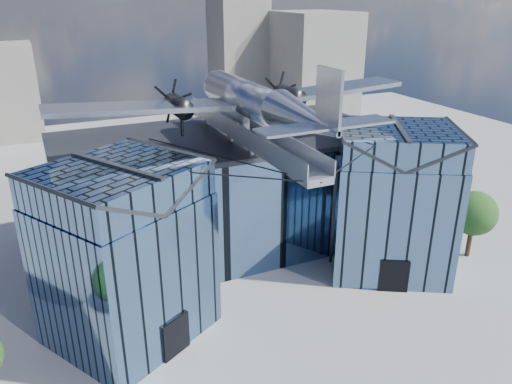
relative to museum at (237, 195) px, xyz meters
name	(u,v)px	position (x,y,z in m)	size (l,w,h in m)	color
ground_plane	(267,287)	(0.00, -5.82, -5.54)	(120.00, 120.00, 0.00)	gray
museum	(237,195)	(0.00, 0.00, 0.00)	(32.88, 24.50, 17.60)	#486B94
bg_towers	(136,68)	(1.45, 44.67, 4.47)	(77.00, 24.50, 26.00)	slate
tree_plaza_e	(474,214)	(17.91, -8.59, -1.54)	(4.91, 4.91, 5.91)	#352215
tree_side_e	(453,176)	(23.14, -0.88, -1.61)	(4.65, 4.65, 5.80)	#352215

